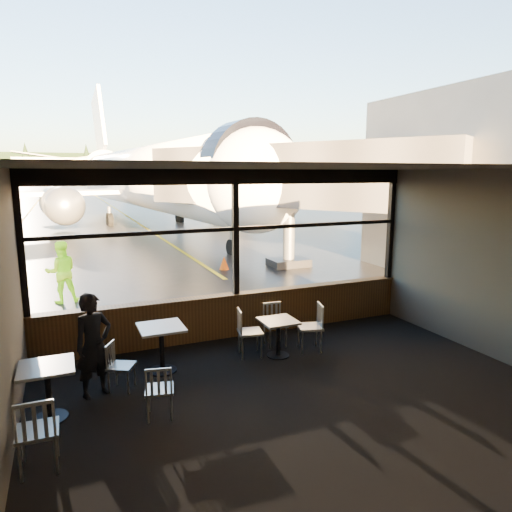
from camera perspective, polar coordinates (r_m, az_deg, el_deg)
ground_plane at (r=128.80m, az=-21.74°, el=8.10°), size 520.00×520.00×0.00m
carpet_floor at (r=7.41m, az=6.07°, el=-17.20°), size 8.00×6.00×0.01m
ceiling at (r=6.57m, az=6.66°, el=10.91°), size 8.00×6.00×0.04m
wall_right at (r=9.37m, az=28.22°, el=-1.21°), size 0.04×6.00×3.50m
wall_back at (r=4.55m, az=25.60°, el=-12.38°), size 8.00×0.04×3.50m
window_sill at (r=9.76m, az=-2.50°, el=-7.42°), size 8.00×0.28×0.90m
window_header at (r=9.30m, az=-2.64°, el=9.86°), size 8.00×0.18×0.30m
mullion_left at (r=8.83m, az=-27.36°, el=1.20°), size 0.12×0.12×2.60m
mullion_centre at (r=9.38m, az=-2.58°, el=2.82°), size 0.12×0.12×2.60m
mullion_right at (r=11.36m, az=16.47°, el=3.72°), size 0.12×0.12×2.60m
window_transom at (r=9.37m, az=-2.59°, el=3.43°), size 8.00×0.10×0.08m
airliner at (r=31.00m, az=-13.51°, el=14.35°), size 34.83×40.45×11.48m
jet_bridge at (r=15.82m, az=2.73°, el=6.14°), size 8.51×10.40×4.54m
cafe_table_near at (r=8.74m, az=2.78°, el=-10.22°), size 0.65×0.65×0.72m
cafe_table_mid at (r=8.24m, az=-11.69°, el=-11.32°), size 0.75×0.75×0.83m
cafe_table_left at (r=7.26m, az=-24.52°, el=-15.27°), size 0.73×0.73×0.80m
chair_near_e at (r=9.02m, az=6.73°, el=-8.85°), size 0.64×0.64×0.94m
chair_near_w at (r=8.72m, az=-0.74°, el=-9.53°), size 0.59×0.59×0.93m
chair_near_n at (r=9.21m, az=2.41°, el=-8.63°), size 0.50×0.50×0.87m
chair_mid_s at (r=6.84m, az=-11.98°, el=-16.07°), size 0.53×0.53×0.82m
chair_mid_w at (r=7.75m, az=-16.48°, el=-13.11°), size 0.59×0.59×0.79m
chair_left_s at (r=6.19m, az=-25.64°, el=-19.18°), size 0.53×0.53×0.96m
passenger at (r=7.56m, az=-19.63°, el=-10.46°), size 0.71×0.60×1.64m
ground_crew at (r=13.19m, az=-23.16°, el=-1.85°), size 0.87×0.72×1.66m
cone_nose at (r=16.42m, az=-4.01°, el=-0.86°), size 0.35×0.35×0.49m
cone_wing at (r=28.55m, az=-28.39°, el=2.75°), size 0.38×0.38×0.53m
terminal_annex at (r=17.35m, az=27.02°, el=7.83°), size 5.00×7.00×6.00m
hangar_mid at (r=193.75m, az=-22.36°, el=10.06°), size 38.00×15.00×10.00m
hangar_right at (r=197.15m, az=-4.33°, el=11.07°), size 50.00×20.00×12.00m
fuel_tank_b at (r=191.45m, az=-28.36°, el=9.01°), size 8.00×8.00×6.00m
fuel_tank_c at (r=190.84m, az=-25.34°, el=9.25°), size 8.00×8.00×6.00m
treeline at (r=218.76m, az=-22.49°, el=10.26°), size 360.00×3.00×12.00m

